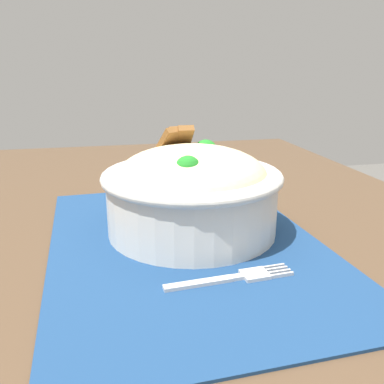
# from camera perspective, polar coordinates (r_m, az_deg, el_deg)

# --- Properties ---
(table) EXTENTS (1.23, 0.80, 0.74)m
(table) POSITION_cam_1_polar(r_m,az_deg,el_deg) (0.54, -1.33, -12.91)
(table) COLOR #4C3826
(table) RESTS_ON ground_plane
(placemat) EXTENTS (0.45, 0.32, 0.00)m
(placemat) POSITION_cam_1_polar(r_m,az_deg,el_deg) (0.49, -0.60, -7.01)
(placemat) COLOR navy
(placemat) RESTS_ON table
(bowl) EXTENTS (0.23, 0.23, 0.13)m
(bowl) POSITION_cam_1_polar(r_m,az_deg,el_deg) (0.50, -0.00, 0.46)
(bowl) COLOR silver
(bowl) RESTS_ON placemat
(fork) EXTENTS (0.03, 0.13, 0.00)m
(fork) POSITION_cam_1_polar(r_m,az_deg,el_deg) (0.41, 5.98, -11.64)
(fork) COLOR silver
(fork) RESTS_ON placemat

